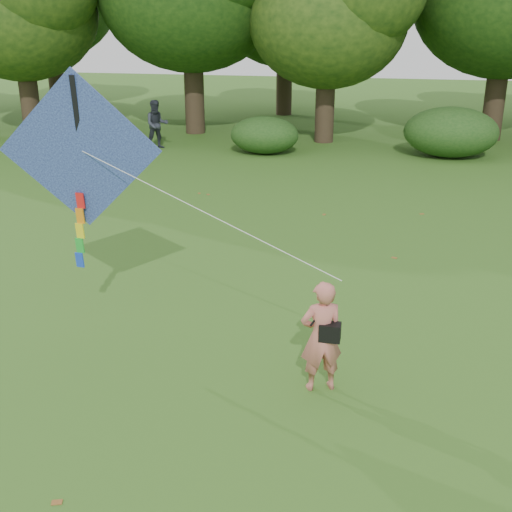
# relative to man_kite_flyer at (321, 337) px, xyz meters

# --- Properties ---
(ground) EXTENTS (100.00, 100.00, 0.00)m
(ground) POSITION_rel_man_kite_flyer_xyz_m (-0.07, -0.76, -0.84)
(ground) COLOR #265114
(ground) RESTS_ON ground
(man_kite_flyer) EXTENTS (0.72, 0.61, 1.68)m
(man_kite_flyer) POSITION_rel_man_kite_flyer_xyz_m (0.00, 0.00, 0.00)
(man_kite_flyer) COLOR #C1685B
(man_kite_flyer) RESTS_ON ground
(bystander_left) EXTENTS (1.17, 1.08, 1.92)m
(bystander_left) POSITION_rel_man_kite_flyer_xyz_m (-8.49, 16.42, 0.12)
(bystander_left) COLOR #272A34
(bystander_left) RESTS_ON ground
(crossbody_bag) EXTENTS (0.43, 0.20, 0.69)m
(crossbody_bag) POSITION_rel_man_kite_flyer_xyz_m (0.12, -0.03, 0.11)
(crossbody_bag) COLOR black
(crossbody_bag) RESTS_ON ground
(flying_kite) EXTENTS (5.51, 1.43, 3.27)m
(flying_kite) POSITION_rel_man_kite_flyer_xyz_m (-3.99, 1.11, 2.22)
(flying_kite) COLOR #2970B2
(flying_kite) RESTS_ON ground
(tree_line) EXTENTS (54.70, 15.30, 9.48)m
(tree_line) POSITION_rel_man_kite_flyer_xyz_m (1.61, 22.12, 4.76)
(tree_line) COLOR #3A2D1E
(tree_line) RESTS_ON ground
(shrub_band) EXTENTS (39.15, 3.22, 1.88)m
(shrub_band) POSITION_rel_man_kite_flyer_xyz_m (-0.79, 16.85, 0.02)
(shrub_band) COLOR #264919
(shrub_band) RESTS_ON ground
(fallen_leaves) EXTENTS (10.59, 14.32, 0.01)m
(fallen_leaves) POSITION_rel_man_kite_flyer_xyz_m (0.53, 3.03, -0.83)
(fallen_leaves) COLOR brown
(fallen_leaves) RESTS_ON ground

